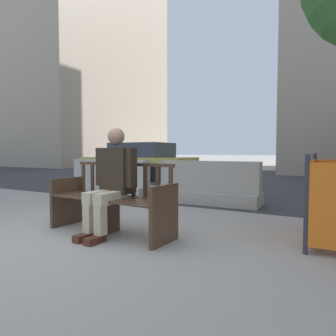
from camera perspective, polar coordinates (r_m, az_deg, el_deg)
name	(u,v)px	position (r m, az deg, el deg)	size (l,w,h in m)	color
ground_plane	(59,242)	(3.69, -20.04, -13.14)	(200.00, 200.00, 0.00)	gray
street_asphalt	(249,180)	(11.38, 15.25, -2.16)	(120.00, 12.00, 0.01)	#333335
street_bench	(111,202)	(3.84, -10.77, -6.30)	(1.72, 0.64, 0.88)	#473323
seated_person	(112,179)	(3.72, -10.62, -2.06)	(0.59, 0.74, 1.31)	#2D2319
jersey_barrier_centre	(209,186)	(5.99, 7.75, -3.47)	(2.02, 0.74, 0.84)	#9E998E
jersey_barrier_left	(110,181)	(7.20, -10.92, -2.40)	(2.03, 0.76, 0.84)	#ADA89E
car_taxi_near	(140,161)	(11.58, -5.44, 1.38)	(4.33, 2.05, 1.36)	#DBC64C
building_far_left	(50,44)	(31.26, -21.49, 21.17)	(17.04, 12.99, 21.69)	tan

